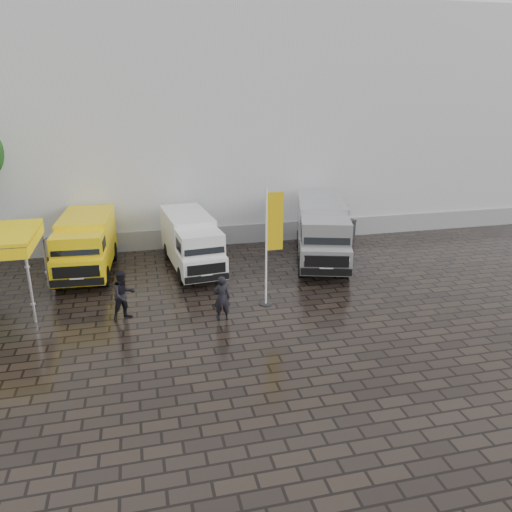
{
  "coord_description": "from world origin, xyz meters",
  "views": [
    {
      "loc": [
        -4.81,
        -16.84,
        7.89
      ],
      "look_at": [
        -0.21,
        2.2,
        1.22
      ],
      "focal_mm": 35.0,
      "sensor_mm": 36.0,
      "label": 1
    }
  ],
  "objects_px": {
    "van_white": "(191,243)",
    "person_tent": "(124,295)",
    "van_yellow": "(86,246)",
    "wheelie_bin": "(348,229)",
    "flagpole": "(271,242)",
    "van_silver": "(322,232)",
    "person_front": "(222,298)"
  },
  "relations": [
    {
      "from": "person_front",
      "to": "person_tent",
      "type": "xyz_separation_m",
      "value": [
        -3.36,
        0.88,
        0.09
      ]
    },
    {
      "from": "van_yellow",
      "to": "person_tent",
      "type": "height_order",
      "value": "van_yellow"
    },
    {
      "from": "van_white",
      "to": "flagpole",
      "type": "distance_m",
      "value": 5.36
    },
    {
      "from": "van_yellow",
      "to": "person_tent",
      "type": "bearing_deg",
      "value": -68.62
    },
    {
      "from": "van_silver",
      "to": "wheelie_bin",
      "type": "relative_size",
      "value": 6.1
    },
    {
      "from": "van_yellow",
      "to": "wheelie_bin",
      "type": "height_order",
      "value": "van_yellow"
    },
    {
      "from": "flagpole",
      "to": "person_tent",
      "type": "relative_size",
      "value": 2.47
    },
    {
      "from": "van_yellow",
      "to": "person_tent",
      "type": "relative_size",
      "value": 2.97
    },
    {
      "from": "van_white",
      "to": "person_front",
      "type": "distance_m",
      "value": 5.53
    },
    {
      "from": "van_yellow",
      "to": "van_white",
      "type": "xyz_separation_m",
      "value": [
        4.56,
        -0.5,
        -0.04
      ]
    },
    {
      "from": "wheelie_bin",
      "to": "van_white",
      "type": "bearing_deg",
      "value": -178.18
    },
    {
      "from": "person_tent",
      "to": "van_yellow",
      "type": "bearing_deg",
      "value": 79.72
    },
    {
      "from": "van_silver",
      "to": "flagpole",
      "type": "distance_m",
      "value": 5.7
    },
    {
      "from": "van_white",
      "to": "wheelie_bin",
      "type": "xyz_separation_m",
      "value": [
        8.79,
        2.74,
        -0.68
      ]
    },
    {
      "from": "van_yellow",
      "to": "flagpole",
      "type": "relative_size",
      "value": 1.2
    },
    {
      "from": "van_white",
      "to": "van_silver",
      "type": "distance_m",
      "value": 6.09
    },
    {
      "from": "van_white",
      "to": "person_tent",
      "type": "relative_size",
      "value": 3.06
    },
    {
      "from": "flagpole",
      "to": "van_silver",
      "type": "bearing_deg",
      "value": 49.45
    },
    {
      "from": "flagpole",
      "to": "person_front",
      "type": "height_order",
      "value": "flagpole"
    },
    {
      "from": "van_white",
      "to": "person_tent",
      "type": "distance_m",
      "value": 5.49
    },
    {
      "from": "van_yellow",
      "to": "flagpole",
      "type": "distance_m",
      "value": 8.76
    },
    {
      "from": "van_yellow",
      "to": "van_silver",
      "type": "relative_size",
      "value": 0.84
    },
    {
      "from": "van_silver",
      "to": "flagpole",
      "type": "xyz_separation_m",
      "value": [
        -3.64,
        -4.25,
        1.08
      ]
    },
    {
      "from": "van_yellow",
      "to": "flagpole",
      "type": "height_order",
      "value": "flagpole"
    },
    {
      "from": "van_yellow",
      "to": "wheelie_bin",
      "type": "xyz_separation_m",
      "value": [
        13.35,
        2.24,
        -0.72
      ]
    },
    {
      "from": "person_front",
      "to": "person_tent",
      "type": "bearing_deg",
      "value": -10.22
    },
    {
      "from": "van_white",
      "to": "wheelie_bin",
      "type": "distance_m",
      "value": 9.23
    },
    {
      "from": "van_white",
      "to": "flagpole",
      "type": "bearing_deg",
      "value": -67.53
    },
    {
      "from": "person_front",
      "to": "person_tent",
      "type": "distance_m",
      "value": 3.47
    },
    {
      "from": "van_yellow",
      "to": "wheelie_bin",
      "type": "bearing_deg",
      "value": 13.36
    },
    {
      "from": "van_yellow",
      "to": "van_white",
      "type": "relative_size",
      "value": 0.97
    },
    {
      "from": "van_yellow",
      "to": "flagpole",
      "type": "bearing_deg",
      "value": -32.21
    }
  ]
}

